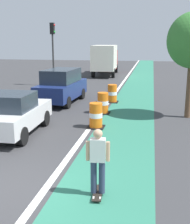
# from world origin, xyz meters

# --- Properties ---
(ground_plane) EXTENTS (100.00, 100.00, 0.00)m
(ground_plane) POSITION_xyz_m (0.00, 0.00, 0.00)
(ground_plane) COLOR #38383A
(bike_lane_strip) EXTENTS (2.50, 80.00, 0.01)m
(bike_lane_strip) POSITION_xyz_m (2.40, 12.00, 0.00)
(bike_lane_strip) COLOR #2D755B
(bike_lane_strip) RESTS_ON ground
(lane_divider_stripe) EXTENTS (0.20, 80.00, 0.01)m
(lane_divider_stripe) POSITION_xyz_m (0.90, 12.00, 0.01)
(lane_divider_stripe) COLOR silver
(lane_divider_stripe) RESTS_ON ground
(skateboarder_on_lane) EXTENTS (0.57, 0.82, 1.69)m
(skateboarder_on_lane) POSITION_xyz_m (2.27, 0.07, 0.91)
(skateboarder_on_lane) COLOR black
(skateboarder_on_lane) RESTS_ON ground
(parked_sedan_nearest) EXTENTS (2.02, 4.16, 1.70)m
(parked_sedan_nearest) POSITION_xyz_m (-1.93, 4.21, 0.83)
(parked_sedan_nearest) COLOR silver
(parked_sedan_nearest) RESTS_ON ground
(parked_suv_second) EXTENTS (2.11, 4.69, 2.04)m
(parked_suv_second) POSITION_xyz_m (-1.87, 10.51, 1.04)
(parked_suv_second) COLOR navy
(parked_suv_second) RESTS_ON ground
(traffic_barrel_front) EXTENTS (0.73, 0.73, 1.09)m
(traffic_barrel_front) POSITION_xyz_m (1.15, 5.71, 0.53)
(traffic_barrel_front) COLOR orange
(traffic_barrel_front) RESTS_ON ground
(traffic_barrel_mid) EXTENTS (0.73, 0.73, 1.09)m
(traffic_barrel_mid) POSITION_xyz_m (1.02, 8.31, 0.53)
(traffic_barrel_mid) COLOR orange
(traffic_barrel_mid) RESTS_ON ground
(traffic_barrel_back) EXTENTS (0.73, 0.73, 1.09)m
(traffic_barrel_back) POSITION_xyz_m (1.12, 11.20, 0.53)
(traffic_barrel_back) COLOR orange
(traffic_barrel_back) RESTS_ON ground
(delivery_truck_down_block) EXTENTS (2.72, 7.72, 3.23)m
(delivery_truck_down_block) POSITION_xyz_m (-1.60, 25.64, 1.85)
(delivery_truck_down_block) COLOR silver
(delivery_truck_down_block) RESTS_ON ground
(traffic_light_corner) EXTENTS (0.41, 0.32, 5.10)m
(traffic_light_corner) POSITION_xyz_m (-4.59, 17.00, 3.50)
(traffic_light_corner) COLOR #2D2D2D
(traffic_light_corner) RESTS_ON ground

